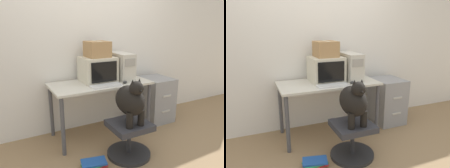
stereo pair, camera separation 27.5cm
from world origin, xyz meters
TOP-DOWN VIEW (x-y plane):
  - ground_plane at (0.00, 0.00)m, footprint 12.00×12.00m
  - wall_back at (0.00, 0.72)m, footprint 8.00×0.05m
  - desk at (0.00, 0.33)m, footprint 1.36×0.66m
  - crt_monitor at (-0.00, 0.41)m, footprint 0.45×0.42m
  - pc_tower at (0.35, 0.38)m, footprint 0.21×0.49m
  - keyboard at (-0.02, 0.11)m, footprint 0.41×0.15m
  - computer_mouse at (0.27, 0.12)m, footprint 0.06×0.04m
  - office_chair at (0.06, -0.32)m, footprint 0.53×0.53m
  - dog at (0.06, -0.34)m, footprint 0.28×0.46m
  - filing_cabinet at (1.02, 0.36)m, footprint 0.44×0.53m
  - cardboard_box at (-0.00, 0.41)m, footprint 0.29×0.31m
  - book_stack_floor at (-0.42, -0.35)m, footprint 0.31×0.23m

SIDE VIEW (x-z plane):
  - ground_plane at x=0.00m, z-range 0.00..0.00m
  - book_stack_floor at x=-0.42m, z-range 0.00..0.08m
  - office_chair at x=0.06m, z-range 0.01..0.44m
  - filing_cabinet at x=1.02m, z-range 0.00..0.71m
  - desk at x=0.00m, z-range 0.29..1.05m
  - dog at x=0.06m, z-range 0.43..0.98m
  - keyboard at x=-0.02m, z-range 0.77..0.80m
  - computer_mouse at x=0.27m, z-range 0.77..0.81m
  - crt_monitor at x=0.00m, z-range 0.77..1.11m
  - pc_tower at x=0.35m, z-range 0.77..1.15m
  - cardboard_box at x=0.00m, z-range 1.11..1.32m
  - wall_back at x=0.00m, z-range 0.00..2.60m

